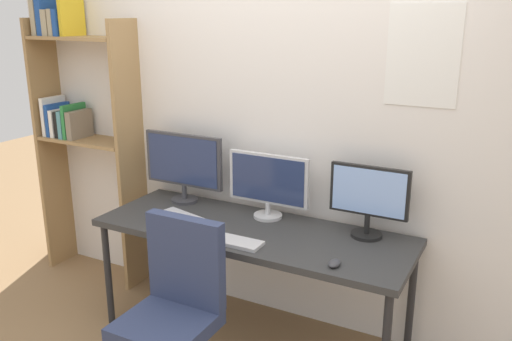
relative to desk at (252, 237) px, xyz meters
name	(u,v)px	position (x,y,z in m)	size (l,w,h in m)	color
wall_back	(283,124)	(0.00, 0.42, 0.62)	(4.31, 0.11, 2.60)	silver
desk	(252,237)	(0.00, 0.00, 0.00)	(1.91, 0.68, 0.74)	#333333
bookshelf	(78,112)	(-1.59, 0.23, 0.59)	(0.83, 0.28, 2.12)	#9E7A4C
office_chair	(174,332)	(-0.09, -0.69, -0.28)	(0.52, 0.52, 0.99)	#2D2D33
monitor_left	(183,164)	(-0.64, 0.21, 0.32)	(0.59, 0.18, 0.47)	#38383D
monitor_center	(268,183)	(0.00, 0.21, 0.28)	(0.53, 0.18, 0.41)	silver
monitor_right	(369,197)	(0.64, 0.21, 0.29)	(0.45, 0.18, 0.42)	black
keyboard_main	(233,241)	(0.00, -0.23, 0.06)	(0.34, 0.13, 0.02)	silver
computer_mouse	(335,263)	(0.60, -0.23, 0.07)	(0.06, 0.10, 0.03)	#38383D
laptop_closed	(176,219)	(-0.48, -0.11, 0.07)	(0.32, 0.22, 0.02)	silver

